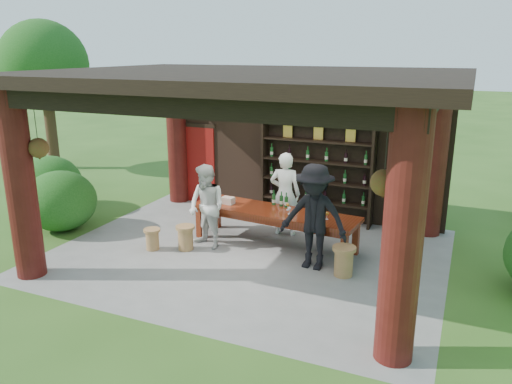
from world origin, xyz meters
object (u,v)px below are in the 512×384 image
at_px(stool_near_right, 344,260).
at_px(napkin_basket, 228,200).
at_px(tasting_table, 274,216).
at_px(stool_far_left, 152,239).
at_px(wine_shelf, 316,172).
at_px(guest_woman, 207,207).
at_px(guest_man, 314,217).
at_px(stool_near_left, 185,237).
at_px(host, 285,194).

relative_size(stool_near_right, napkin_basket, 2.11).
distance_m(tasting_table, napkin_basket, 1.08).
bearing_deg(stool_far_left, napkin_basket, 47.95).
height_order(wine_shelf, tasting_table, wine_shelf).
bearing_deg(guest_woman, wine_shelf, 78.30).
bearing_deg(stool_near_right, guest_woman, 175.44).
relative_size(guest_woman, napkin_basket, 6.53).
bearing_deg(stool_far_left, guest_man, 8.09).
relative_size(tasting_table, stool_near_left, 7.06).
height_order(stool_far_left, napkin_basket, napkin_basket).
height_order(stool_near_left, guest_man, guest_man).
bearing_deg(guest_woman, stool_near_left, -118.47).
bearing_deg(wine_shelf, host, -106.35).
xyz_separation_m(stool_near_right, napkin_basket, (-2.71, 0.88, 0.53)).
bearing_deg(host, stool_near_right, 129.55).
xyz_separation_m(tasting_table, stool_near_right, (1.65, -0.85, -0.34)).
xyz_separation_m(guest_woman, guest_man, (2.25, -0.11, 0.12)).
relative_size(wine_shelf, guest_woman, 1.54).
distance_m(guest_woman, guest_man, 2.25).
bearing_deg(wine_shelf, guest_woman, -121.56).
bearing_deg(wine_shelf, napkin_basket, -127.01).
height_order(stool_near_right, guest_man, guest_man).
distance_m(wine_shelf, stool_near_right, 3.13).
xyz_separation_m(stool_far_left, guest_man, (3.20, 0.45, 0.74)).
bearing_deg(tasting_table, stool_near_right, -27.19).
height_order(host, guest_woman, host).
bearing_deg(stool_near_left, tasting_table, 30.71).
bearing_deg(napkin_basket, stool_far_left, -132.05).
bearing_deg(tasting_table, host, 92.59).
xyz_separation_m(guest_woman, napkin_basket, (0.14, 0.65, -0.03)).
bearing_deg(guest_woman, stool_far_left, -129.47).
relative_size(tasting_table, guest_man, 1.81).
bearing_deg(stool_near_right, stool_near_left, -178.70).
distance_m(tasting_table, stool_far_left, 2.49).
xyz_separation_m(wine_shelf, napkin_basket, (-1.37, -1.82, -0.34)).
bearing_deg(tasting_table, guest_man, -34.93).
bearing_deg(napkin_basket, stool_near_right, -17.94).
distance_m(tasting_table, stool_near_left, 1.83).
relative_size(stool_near_right, guest_man, 0.28).
distance_m(wine_shelf, guest_woman, 2.91).
relative_size(tasting_table, stool_far_left, 8.09).
bearing_deg(stool_near_left, stool_near_right, 1.30).
bearing_deg(stool_near_right, stool_far_left, -174.97).
bearing_deg(guest_man, guest_woman, -179.27).
distance_m(stool_far_left, napkin_basket, 1.73).
distance_m(stool_near_left, guest_woman, 0.74).
bearing_deg(guest_man, host, 130.50).
relative_size(stool_near_left, guest_woman, 0.29).
bearing_deg(host, tasting_table, 84.70).
height_order(wine_shelf, guest_man, wine_shelf).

